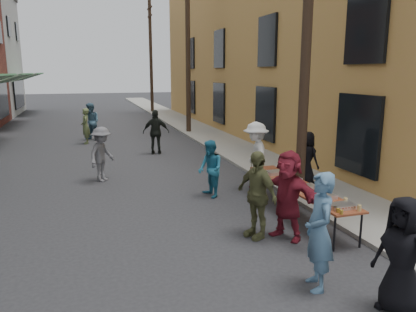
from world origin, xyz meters
TOP-DOWN VIEW (x-y plane):
  - ground at (0.00, 0.00)m, footprint 120.00×120.00m
  - sidewalk at (5.00, 15.00)m, footprint 2.20×60.00m
  - building_ochre at (11.10, 14.00)m, footprint 10.00×28.00m
  - utility_pole_near at (4.30, 3.00)m, footprint 0.26×0.26m
  - utility_pole_mid at (4.30, 15.00)m, footprint 0.26×0.26m
  - utility_pole_far at (4.30, 27.00)m, footprint 0.26×0.26m
  - serving_table at (3.43, 1.57)m, footprint 0.70×4.00m
  - catering_tray_sausage at (3.43, -0.08)m, footprint 0.50×0.33m
  - catering_tray_foil_b at (3.43, 0.57)m, footprint 0.50×0.33m
  - catering_tray_buns at (3.43, 1.27)m, footprint 0.50×0.33m
  - catering_tray_foil_d at (3.43, 1.97)m, footprint 0.50×0.33m
  - catering_tray_buns_end at (3.43, 2.67)m, footprint 0.50×0.33m
  - condiment_jar_a at (3.21, -0.38)m, footprint 0.07×0.07m
  - condiment_jar_b at (3.21, -0.28)m, footprint 0.07×0.07m
  - condiment_jar_c at (3.21, -0.18)m, footprint 0.07×0.07m
  - cup_stack at (3.63, -0.33)m, footprint 0.08×0.08m
  - guest_front_a at (2.86, -2.25)m, footprint 0.65×0.89m
  - guest_front_b at (2.13, -1.34)m, footprint 0.60×0.77m
  - guest_front_c at (1.95, 3.61)m, footprint 0.68×0.82m
  - guest_front_d at (3.40, 3.93)m, footprint 1.01×1.39m
  - guest_front_e at (2.03, 0.77)m, footprint 0.76×1.13m
  - guest_queue_back at (2.60, 0.54)m, footprint 1.26×1.73m
  - server at (4.89, 3.70)m, footprint 0.74×0.88m
  - passerby_left at (-0.72, 6.13)m, footprint 1.14×1.24m
  - passerby_mid at (1.60, 9.81)m, footprint 1.13×0.68m
  - passerby_right at (-1.12, 13.14)m, footprint 0.40×0.60m
  - passerby_far at (-0.83, 14.12)m, footprint 1.10×1.12m

SIDE VIEW (x-z plane):
  - ground at x=0.00m, z-range 0.00..0.00m
  - sidewalk at x=5.00m, z-range 0.00..0.10m
  - serving_table at x=3.43m, z-range 0.34..1.09m
  - guest_front_c at x=1.95m, z-range 0.00..1.54m
  - catering_tray_sausage at x=3.43m, z-range 0.75..0.83m
  - catering_tray_foil_b at x=3.43m, z-range 0.75..0.83m
  - catering_tray_buns at x=3.43m, z-range 0.75..0.83m
  - catering_tray_foil_d at x=3.43m, z-range 0.75..0.83m
  - catering_tray_buns_end at x=3.43m, z-range 0.75..0.83m
  - condiment_jar_a at x=3.21m, z-range 0.75..0.83m
  - condiment_jar_b at x=3.21m, z-range 0.75..0.83m
  - condiment_jar_c at x=3.21m, z-range 0.75..0.83m
  - cup_stack at x=3.63m, z-range 0.75..0.87m
  - passerby_right at x=-1.12m, z-range 0.00..1.65m
  - passerby_left at x=-0.72m, z-range 0.00..1.67m
  - guest_front_a at x=2.86m, z-range 0.00..1.68m
  - server at x=4.89m, z-range 0.10..1.63m
  - guest_front_e at x=2.03m, z-range 0.00..1.79m
  - passerby_mid at x=1.60m, z-range 0.00..1.80m
  - guest_queue_back at x=2.60m, z-range 0.00..1.80m
  - passerby_far at x=-0.83m, z-range 0.00..1.82m
  - guest_front_b at x=2.13m, z-range 0.00..1.85m
  - guest_front_d at x=3.40m, z-range 0.00..1.93m
  - utility_pole_near at x=4.30m, z-range 0.00..9.00m
  - utility_pole_mid at x=4.30m, z-range 0.00..9.00m
  - utility_pole_far at x=4.30m, z-range 0.00..9.00m
  - building_ochre at x=11.10m, z-range 0.00..10.00m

